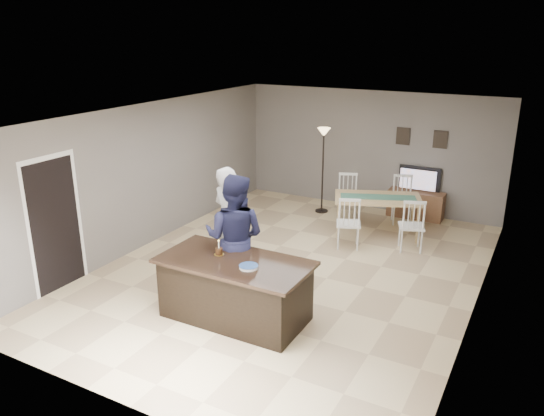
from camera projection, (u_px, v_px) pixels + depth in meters
The scene contains 14 objects.
floor at pixel (291, 270), 9.19m from camera, with size 8.00×8.00×0.00m, color tan.
room_shell at pixel (292, 177), 8.66m from camera, with size 8.00×8.00×8.00m.
kitchen_island at pixel (235, 289), 7.55m from camera, with size 2.15×1.10×0.90m.
tv_console at pixel (416, 204), 11.70m from camera, with size 1.20×0.40×0.60m, color brown.
television at pixel (419, 179), 11.58m from camera, with size 0.91×0.12×0.53m, color black.
tv_screen_glow at pixel (418, 180), 11.51m from camera, with size 0.78×0.78×0.00m, color #CF6117.
picture_frames at pixel (421, 138), 11.43m from camera, with size 1.10×0.02×0.38m.
doorway at pixel (54, 213), 8.22m from camera, with size 0.00×2.10×2.65m.
woman at pixel (228, 220), 8.93m from camera, with size 0.67×0.44×1.84m, color #B5B5B9.
man at pixel (235, 237), 7.99m from camera, with size 0.96×0.75×1.98m, color #1A1C3B.
birthday_cake at pixel (219, 251), 7.59m from camera, with size 0.14×0.14×0.22m.
plate_stack at pixel (249, 267), 7.16m from camera, with size 0.26×0.26×0.04m.
dining_table at pixel (378, 204), 10.60m from camera, with size 2.20×2.36×1.03m.
floor_lamp at pixel (323, 147), 11.70m from camera, with size 0.29×0.29×1.93m.
Camera 1 is at (3.69, -7.52, 3.96)m, focal length 35.00 mm.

